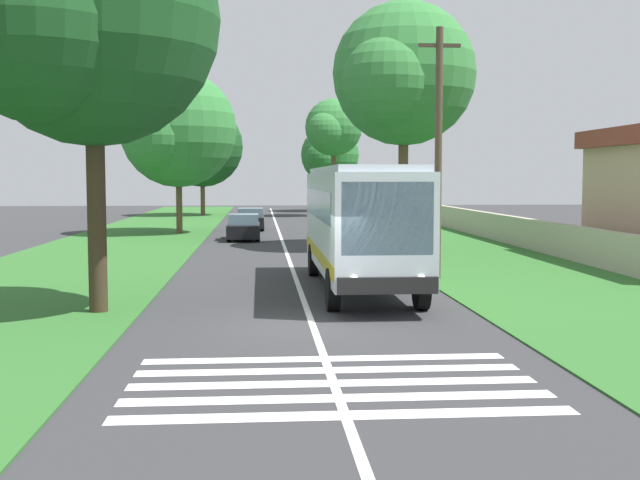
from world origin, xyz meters
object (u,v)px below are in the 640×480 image
at_px(roadside_tree_left_0, 201,148).
at_px(roadside_tree_right_2, 400,77).
at_px(roadside_tree_right_0, 332,129).
at_px(utility_pole, 438,150).
at_px(coach_bus, 359,219).
at_px(roadside_tree_right_1, 329,156).
at_px(trailing_car_1, 250,220).
at_px(trailing_car_0, 244,228).
at_px(roadside_tree_left_2, 83,25).
at_px(roadside_tree_left_1, 176,133).

relative_size(roadside_tree_left_0, roadside_tree_right_2, 0.83).
xyz_separation_m(roadside_tree_right_0, utility_pole, (-44.00, 0.45, -3.31)).
xyz_separation_m(coach_bus, roadside_tree_right_1, (56.71, -4.00, 3.41)).
bearing_deg(trailing_car_1, roadside_tree_right_0, -21.25).
distance_m(roadside_tree_left_0, roadside_tree_right_1, 14.97).
bearing_deg(roadside_tree_right_2, trailing_car_1, 28.17).
relative_size(trailing_car_0, roadside_tree_left_2, 0.41).
relative_size(roadside_tree_right_0, roadside_tree_right_1, 1.19).
bearing_deg(roadside_tree_right_1, trailing_car_0, 167.95).
relative_size(roadside_tree_left_1, roadside_tree_right_1, 1.14).
bearing_deg(roadside_tree_right_2, roadside_tree_left_2, 148.78).
height_order(coach_bus, roadside_tree_left_2, roadside_tree_left_2).
bearing_deg(trailing_car_0, trailing_car_1, -1.85).
xyz_separation_m(trailing_car_1, roadside_tree_left_1, (-3.17, 4.39, 5.46)).
bearing_deg(trailing_car_0, roadside_tree_left_2, 171.82).
relative_size(trailing_car_1, roadside_tree_right_1, 0.50).
relative_size(trailing_car_1, utility_pole, 0.52).
relative_size(coach_bus, trailing_car_0, 2.60).
distance_m(trailing_car_1, roadside_tree_left_1, 7.69).
distance_m(roadside_tree_left_2, roadside_tree_right_0, 51.26).
relative_size(coach_bus, utility_pole, 1.34).
xyz_separation_m(coach_bus, roadside_tree_left_2, (-3.93, 7.29, 4.99)).
bearing_deg(coach_bus, roadside_tree_left_2, 118.31).
distance_m(coach_bus, trailing_car_0, 20.18).
bearing_deg(roadside_tree_left_0, roadside_tree_right_0, -99.27).
bearing_deg(roadside_tree_right_2, roadside_tree_left_1, 47.88).
height_order(trailing_car_1, roadside_tree_right_0, roadside_tree_right_0).
relative_size(trailing_car_1, roadside_tree_right_2, 0.36).
relative_size(roadside_tree_right_0, utility_pole, 1.24).
height_order(roadside_tree_right_0, roadside_tree_right_1, roadside_tree_right_0).
xyz_separation_m(roadside_tree_left_0, roadside_tree_right_1, (8.61, -12.23, -0.47)).
relative_size(coach_bus, roadside_tree_left_1, 1.14).
height_order(trailing_car_0, utility_pole, utility_pole).
bearing_deg(trailing_car_1, coach_bus, -172.70).
distance_m(roadside_tree_right_0, roadside_tree_right_1, 10.73).
xyz_separation_m(coach_bus, roadside_tree_right_2, (14.37, -3.79, 6.09)).
distance_m(roadside_tree_left_2, roadside_tree_right_1, 61.70).
relative_size(roadside_tree_left_2, utility_pole, 1.25).
height_order(roadside_tree_right_1, roadside_tree_right_2, roadside_tree_right_2).
relative_size(roadside_tree_right_1, roadside_tree_right_2, 0.73).
bearing_deg(utility_pole, roadside_tree_right_0, -0.58).
xyz_separation_m(roadside_tree_left_2, roadside_tree_right_1, (60.64, -11.29, -1.58)).
bearing_deg(roadside_tree_right_2, trailing_car_0, 54.98).
xyz_separation_m(coach_bus, trailing_car_0, (19.75, 3.89, -1.48)).
height_order(trailing_car_1, roadside_tree_left_1, roadside_tree_left_1).
height_order(trailing_car_0, trailing_car_1, same).
xyz_separation_m(roadside_tree_left_2, roadside_tree_right_0, (50.13, -10.68, 0.52)).
height_order(trailing_car_1, roadside_tree_right_1, roadside_tree_right_1).
distance_m(trailing_car_0, trailing_car_1, 8.46).
bearing_deg(trailing_car_0, roadside_tree_left_1, 37.92).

